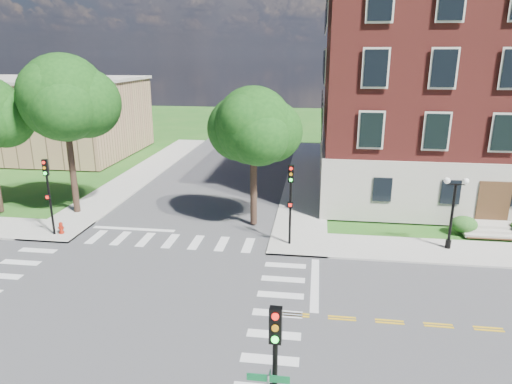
# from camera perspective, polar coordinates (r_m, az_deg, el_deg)

# --- Properties ---
(ground) EXTENTS (160.00, 160.00, 0.00)m
(ground) POSITION_cam_1_polar(r_m,az_deg,el_deg) (22.46, -16.44, -13.08)
(ground) COLOR #205B19
(ground) RESTS_ON ground
(road_ew) EXTENTS (90.00, 12.00, 0.01)m
(road_ew) POSITION_cam_1_polar(r_m,az_deg,el_deg) (22.45, -16.44, -13.07)
(road_ew) COLOR #3D3D3F
(road_ew) RESTS_ON ground
(road_ns) EXTENTS (12.00, 90.00, 0.01)m
(road_ns) POSITION_cam_1_polar(r_m,az_deg,el_deg) (22.45, -16.44, -13.06)
(road_ns) COLOR #3D3D3F
(road_ns) RESTS_ON ground
(sidewalk_ne) EXTENTS (34.00, 34.00, 0.12)m
(sidewalk_ne) POSITION_cam_1_polar(r_m,az_deg,el_deg) (35.37, 18.34, -1.95)
(sidewalk_ne) COLOR #9E9B93
(sidewalk_ne) RESTS_ON ground
(sidewalk_nw) EXTENTS (34.00, 34.00, 0.12)m
(sidewalk_nw) POSITION_cam_1_polar(r_m,az_deg,el_deg) (42.22, -27.27, 0.01)
(sidewalk_nw) COLOR #9E9B93
(sidewalk_nw) RESTS_ON ground
(crosswalk_east) EXTENTS (2.20, 10.20, 0.02)m
(crosswalk_east) POSITION_cam_1_polar(r_m,az_deg,el_deg) (20.77, 2.69, -14.96)
(crosswalk_east) COLOR silver
(crosswalk_east) RESTS_ON ground
(stop_bar_east) EXTENTS (0.40, 5.50, 0.00)m
(stop_bar_east) POSITION_cam_1_polar(r_m,az_deg,el_deg) (23.32, 7.37, -11.28)
(stop_bar_east) COLOR silver
(stop_bar_east) RESTS_ON ground
(secondary_building) EXTENTS (20.40, 15.40, 8.30)m
(secondary_building) POSITION_cam_1_polar(r_m,az_deg,el_deg) (57.00, -25.13, 8.58)
(secondary_building) COLOR #A27859
(secondary_building) RESTS_ON ground
(tree_c) EXTENTS (5.84, 5.84, 10.95)m
(tree_c) POSITION_cam_1_polar(r_m,az_deg,el_deg) (33.59, -22.89, 10.76)
(tree_c) COLOR black
(tree_c) RESTS_ON ground
(tree_d) EXTENTS (4.92, 4.92, 9.00)m
(tree_d) POSITION_cam_1_polar(r_m,az_deg,el_deg) (28.82, -0.31, 8.25)
(tree_d) COLOR black
(tree_d) RESTS_ON ground
(traffic_signal_se) EXTENTS (0.33, 0.36, 4.80)m
(traffic_signal_se) POSITION_cam_1_polar(r_m,az_deg,el_deg) (12.65, 2.38, -21.03)
(traffic_signal_se) COLOR black
(traffic_signal_se) RESTS_ON ground
(traffic_signal_ne) EXTENTS (0.33, 0.37, 4.80)m
(traffic_signal_ne) POSITION_cam_1_polar(r_m,az_deg,el_deg) (26.35, 4.35, -0.31)
(traffic_signal_ne) COLOR black
(traffic_signal_ne) RESTS_ON ground
(traffic_signal_nw) EXTENTS (0.36, 0.41, 4.80)m
(traffic_signal_nw) POSITION_cam_1_polar(r_m,az_deg,el_deg) (30.46, -24.56, 0.55)
(traffic_signal_nw) COLOR black
(traffic_signal_nw) RESTS_ON ground
(twin_lamp_west) EXTENTS (1.36, 0.36, 4.23)m
(twin_lamp_west) POSITION_cam_1_polar(r_m,az_deg,el_deg) (28.20, 23.38, -1.95)
(twin_lamp_west) COLOR black
(twin_lamp_west) RESTS_ON ground
(fire_hydrant) EXTENTS (0.35, 0.35, 0.75)m
(fire_hydrant) POSITION_cam_1_polar(r_m,az_deg,el_deg) (31.20, -23.18, -4.19)
(fire_hydrant) COLOR maroon
(fire_hydrant) RESTS_ON ground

